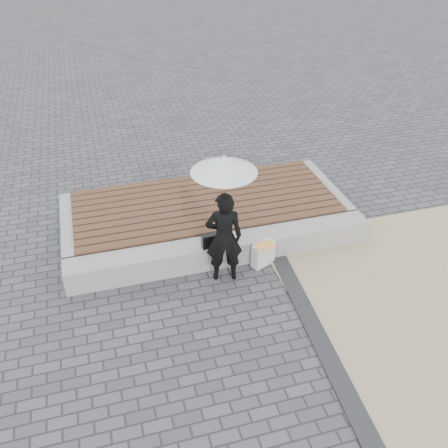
% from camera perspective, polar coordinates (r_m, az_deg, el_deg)
% --- Properties ---
extents(ground, '(80.00, 80.00, 0.00)m').
position_cam_1_polar(ground, '(7.08, 3.61, -11.75)').
color(ground, '#47474C').
rests_on(ground, ground).
extents(edging_band, '(0.61, 5.20, 0.04)m').
position_cam_1_polar(edging_band, '(6.99, 10.98, -13.05)').
color(edging_band, '#28282A').
rests_on(edging_band, ground).
extents(seating_ledge, '(5.00, 0.45, 0.40)m').
position_cam_1_polar(seating_ledge, '(8.09, -0.06, -2.95)').
color(seating_ledge, '#9B9B96').
rests_on(seating_ledge, ground).
extents(timber_platform, '(5.00, 2.00, 0.40)m').
position_cam_1_polar(timber_platform, '(9.05, -2.17, 1.44)').
color(timber_platform, '#9C9C97').
rests_on(timber_platform, ground).
extents(timber_decking, '(4.60, 2.00, 0.04)m').
position_cam_1_polar(timber_decking, '(8.93, -2.19, 2.63)').
color(timber_decking, brown).
rests_on(timber_decking, timber_platform).
extents(woman, '(0.61, 0.46, 1.52)m').
position_cam_1_polar(woman, '(7.40, 0.00, -1.54)').
color(woman, black).
rests_on(woman, ground).
extents(parasol, '(0.93, 0.93, 1.18)m').
position_cam_1_polar(parasol, '(6.77, 0.00, 6.81)').
color(parasol, '#BCBCC2').
rests_on(parasol, ground).
extents(handbag, '(0.33, 0.13, 0.23)m').
position_cam_1_polar(handbag, '(7.77, -1.38, -1.86)').
color(handbag, black).
rests_on(handbag, seating_ledge).
extents(canvas_tote, '(0.41, 0.30, 0.40)m').
position_cam_1_polar(canvas_tote, '(8.02, 4.48, -3.44)').
color(canvas_tote, silver).
rests_on(canvas_tote, ground).
extents(magazine, '(0.33, 0.26, 0.01)m').
position_cam_1_polar(magazine, '(7.86, 4.67, -2.46)').
color(magazine, '#CD343E').
rests_on(magazine, canvas_tote).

